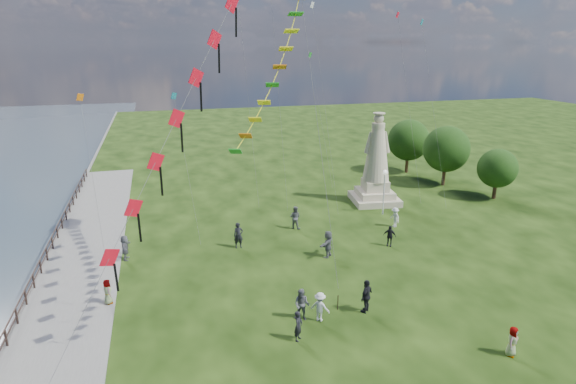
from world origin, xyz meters
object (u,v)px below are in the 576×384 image
object	(u,v)px
person_1	(302,305)
person_5	(125,248)
statue	(376,169)
person_11	(328,244)
person_4	(512,341)
person_10	(108,293)
person_8	(395,217)
person_0	(298,326)
person_6	(238,235)
person_7	(295,217)
person_9	(390,236)
person_2	(320,307)
lamppost	(385,183)
person_3	(366,296)

from	to	relation	value
person_1	person_5	xyz separation A→B (m)	(-9.45, 10.35, -0.01)
statue	person_11	xyz separation A→B (m)	(-8.29, -10.17, -2.19)
person_4	person_10	xyz separation A→B (m)	(-18.82, 9.94, -0.02)
person_1	person_11	distance (m)	8.20
person_1	person_8	size ratio (longest dim) A/B	1.10
person_8	person_10	bearing A→B (deg)	-81.62
person_0	person_6	bearing A→B (deg)	42.77
statue	person_7	bearing A→B (deg)	-145.97
person_0	person_6	world-z (taller)	person_6
statue	person_7	distance (m)	10.28
statue	person_11	world-z (taller)	statue
person_4	person_7	world-z (taller)	person_7
person_5	person_8	world-z (taller)	person_5
person_11	person_9	bearing A→B (deg)	138.46
person_1	person_9	bearing A→B (deg)	74.54
person_0	person_8	size ratio (longest dim) A/B	0.99
person_1	person_2	distance (m)	0.97
person_9	person_0	bearing A→B (deg)	-99.45
statue	lamppost	size ratio (longest dim) A/B	2.10
person_8	person_1	bearing A→B (deg)	-54.42
statue	person_1	distance (m)	21.38
person_6	person_1	bearing A→B (deg)	-85.55
person_7	person_1	bearing A→B (deg)	113.20
statue	person_0	world-z (taller)	statue
person_6	person_7	world-z (taller)	person_6
person_1	person_6	distance (m)	10.41
statue	person_6	bearing A→B (deg)	-145.65
lamppost	person_9	distance (m)	7.14
person_7	person_8	size ratio (longest dim) A/B	1.15
person_4	person_5	xyz separation A→B (m)	(-18.15, 15.95, 0.13)
person_2	person_11	world-z (taller)	person_11
person_7	person_9	distance (m)	7.67
lamppost	person_7	distance (m)	8.55
person_11	person_6	bearing A→B (deg)	-76.73
lamppost	person_8	size ratio (longest dim) A/B	2.44
statue	person_9	bearing A→B (deg)	-101.40
statue	person_1	size ratio (longest dim) A/B	4.66
lamppost	person_9	xyz separation A→B (m)	(-2.58, -6.33, -2.07)
statue	person_3	world-z (taller)	statue
person_4	person_7	size ratio (longest dim) A/B	0.81
person_6	person_10	bearing A→B (deg)	-149.71
person_2	person_7	world-z (taller)	person_7
person_6	person_11	world-z (taller)	person_6
statue	person_7	xyz separation A→B (m)	(-9.00, -4.46, -2.21)
person_1	person_10	size ratio (longest dim) A/B	1.22
person_1	person_4	size ratio (longest dim) A/B	1.18
person_5	person_10	world-z (taller)	person_5
person_1	person_8	bearing A→B (deg)	78.77
statue	person_10	size ratio (longest dim) A/B	5.70
person_2	person_5	distance (m)	14.88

